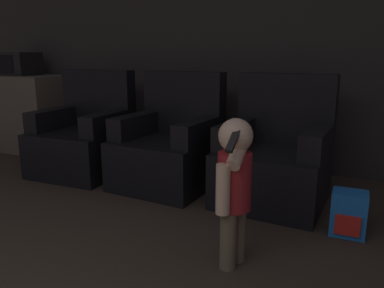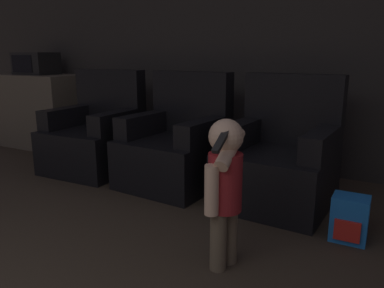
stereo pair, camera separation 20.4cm
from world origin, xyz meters
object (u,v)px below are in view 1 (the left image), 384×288
armchair_right (275,159)px  toy_backpack (349,214)px  armchair_left (85,138)px  person_toddler (234,181)px  armchair_middle (170,147)px  microwave (17,64)px

armchair_right → toy_backpack: armchair_right is taller
armchair_left → person_toddler: size_ratio=1.21×
armchair_left → armchair_middle: 0.97m
armchair_left → toy_backpack: 2.57m
person_toddler → toy_backpack: size_ratio=2.85×
armchair_left → person_toddler: armchair_left is taller
person_toddler → microwave: bearing=-102.4°
armchair_right → toy_backpack: 0.75m
armchair_middle → armchair_right: 0.97m
armchair_right → person_toddler: bearing=-86.7°
armchair_middle → toy_backpack: 1.62m
toy_backpack → microwave: (-3.93, 0.93, 0.92)m
person_toddler → armchair_right: bearing=-167.2°
armchair_middle → person_toddler: 1.47m
armchair_right → microwave: microwave is taller
armchair_left → armchair_right: bearing=-1.4°
armchair_middle → person_toddler: bearing=-44.6°
microwave → toy_backpack: bearing=-13.3°
person_toddler → microwave: size_ratio=1.63×
armchair_middle → toy_backpack: (1.55, -0.43, -0.20)m
person_toddler → microwave: (-3.34, 1.59, 0.57)m
armchair_left → armchair_right: (1.94, -0.00, 0.00)m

